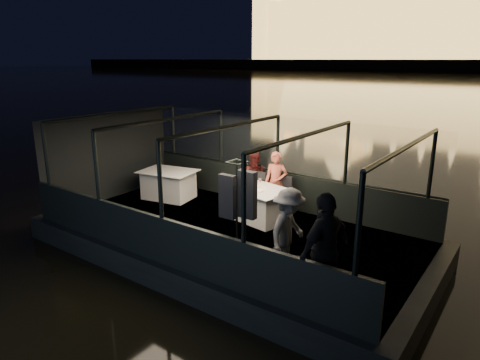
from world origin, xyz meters
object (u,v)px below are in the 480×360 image
Objects in this scene: dining_table_aft at (169,184)px; chair_port_left at (254,193)px; passenger_stripe at (289,227)px; dining_table_central at (259,204)px; passenger_dark at (325,253)px; person_woman_coral at (276,182)px; person_man_maroon at (256,179)px; chair_port_right at (280,197)px; wine_bottle at (230,181)px; coat_stand at (237,221)px.

chair_port_left is (2.42, 0.53, 0.06)m from dining_table_aft.
passenger_stripe is (2.28, -2.33, 0.40)m from chair_port_left.
passenger_dark reaches higher than dining_table_central.
dining_table_aft is 3.02m from person_woman_coral.
dining_table_aft is 1.01× the size of person_man_maroon.
chair_port_left is 0.61× the size of passenger_stripe.
passenger_dark reaches higher than chair_port_right.
wine_bottle is at bearing -143.77° from person_woman_coral.
coat_stand reaches higher than wine_bottle.
coat_stand is at bearing -29.19° from dining_table_aft.
person_man_maroon is (-0.57, 0.72, 0.36)m from dining_table_central.
passenger_dark is at bearing -52.19° from chair_port_right.
coat_stand is (0.78, -2.82, 0.45)m from chair_port_right.
passenger_stripe is at bearing -45.42° from dining_table_central.
coat_stand is 1.12× the size of passenger_dark.
dining_table_central is 4.72× the size of wine_bottle.
person_woman_coral is (0.02, 0.72, 0.36)m from dining_table_central.
person_woman_coral is at bearing 31.90° from passenger_stripe.
passenger_stripe is (1.82, -1.84, 0.47)m from dining_table_central.
person_man_maroon is 0.79× the size of passenger_dark.
chair_port_right is at bearing 30.13° from passenger_stripe.
chair_port_left is 0.67m from chair_port_right.
dining_table_central is at bearing -114.64° from person_woman_coral.
passenger_stripe is (1.62, -2.46, 0.40)m from chair_port_right.
chair_port_left is 0.95m from wine_bottle.
dining_table_aft is 6.12m from passenger_dark.
chair_port_right is 0.59× the size of passenger_stripe.
person_man_maroon is at bearing 118.84° from chair_port_left.
person_man_maroon reaches higher than wine_bottle.
passenger_dark is 5.86× the size of wine_bottle.
wine_bottle is at bearing -96.82° from chair_port_left.
dining_table_aft is at bearing 173.00° from wine_bottle.
passenger_stripe is (2.39, -2.56, 0.10)m from person_man_maroon.
chair_port_right is at bearing 49.73° from wine_bottle.
coat_stand reaches higher than dining_table_central.
person_man_maroon is (-0.77, 0.11, 0.30)m from chair_port_right.
chair_port_right is at bearing 105.47° from coat_stand.
person_woman_coral is 4.89× the size of wine_bottle.
wine_bottle is at bearing 54.75° from passenger_stripe.
person_man_maroon is (-0.59, 0.00, 0.00)m from person_woman_coral.
chair_port_right is 0.64× the size of person_man_maroon.
chair_port_left is at bearing -117.59° from passenger_dark.
person_man_maroon is 0.92× the size of passenger_stripe.
chair_port_right is at bearing -125.40° from passenger_dark.
dining_table_central is at bearing 1.02° from dining_table_aft.
dining_table_central is 0.67m from chair_port_left.
person_man_maroon is 3.51m from passenger_stripe.
passenger_stripe reaches higher than chair_port_right.
passenger_stripe reaches higher than wine_bottle.
chair_port_right is 0.46× the size of coat_stand.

